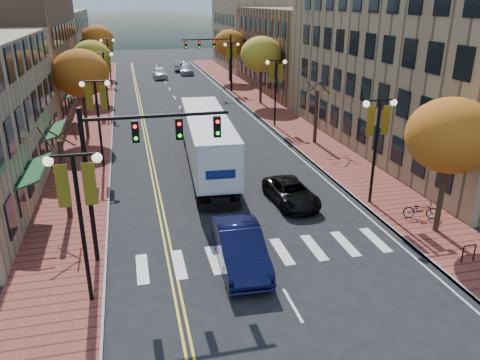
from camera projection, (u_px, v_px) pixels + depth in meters
ground at (277, 277)px, 19.76m from camera, size 200.00×200.00×0.00m
sidewalk_left at (93, 115)px, 47.22m from camera, size 4.00×85.00×0.15m
sidewalk_right at (264, 106)px, 51.18m from camera, size 4.00×85.00×0.15m
building_left_mid at (6, 58)px, 46.69m from camera, size 12.00×24.00×11.00m
building_left_far at (43, 44)px, 69.63m from camera, size 12.00×26.00×9.50m
building_right_near at (447, 48)px, 35.63m from camera, size 15.00×28.00×15.00m
building_right_mid at (315, 49)px, 60.10m from camera, size 15.00×24.00×10.00m
building_right_far at (266, 34)px, 79.87m from camera, size 15.00×20.00×11.00m
tree_left_a at (65, 180)px, 24.23m from camera, size 0.28×0.28×4.20m
tree_left_b at (81, 73)px, 37.58m from camera, size 4.48×4.48×7.21m
tree_left_c at (92, 56)px, 52.23m from camera, size 4.16×4.16×6.69m
tree_left_d at (98, 39)px, 68.35m from camera, size 4.61×4.61×7.42m
tree_right_a at (451, 136)px, 21.73m from camera, size 4.16×4.16×6.69m
tree_right_b at (316, 117)px, 37.25m from camera, size 0.28×0.28×4.20m
tree_right_c at (261, 54)px, 50.60m from camera, size 4.48×4.48×7.21m
tree_right_d at (229, 43)px, 65.17m from camera, size 4.35×4.35×7.00m
lamp_left_a at (78, 201)px, 16.57m from camera, size 1.96×0.36×6.05m
lamp_left_b at (97, 107)px, 31.07m from camera, size 1.96×0.36×6.05m
lamp_left_c at (105, 70)px, 47.39m from camera, size 1.96×0.36×6.05m
lamp_left_d at (108, 52)px, 63.72m from camera, size 1.96×0.36×6.05m
lamp_right_a at (377, 132)px, 25.30m from camera, size 1.96×0.36×6.05m
lamp_right_b at (276, 80)px, 41.62m from camera, size 1.96×0.36×6.05m
lamp_right_c at (232, 57)px, 57.94m from camera, size 1.96×0.36×6.05m
traffic_mast_near at (133, 155)px, 19.50m from camera, size 6.10×0.35×7.00m
traffic_mast_far at (215, 53)px, 57.27m from camera, size 6.10×0.34×7.00m
semi_truck at (206, 136)px, 31.75m from camera, size 3.60×16.03×3.97m
navy_sedan at (240, 247)px, 20.37m from camera, size 2.13×5.46×1.77m
black_suv at (291, 193)px, 26.74m from camera, size 2.40×4.80×1.31m
car_far_white at (160, 73)px, 69.51m from camera, size 2.01×4.87×1.65m
car_far_silver at (186, 69)px, 73.62m from camera, size 2.55×5.35×1.51m
car_far_oncoming at (179, 66)px, 77.42m from camera, size 2.02×4.91×1.58m
bicycle at (421, 210)px, 24.63m from camera, size 1.92×1.16×0.95m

